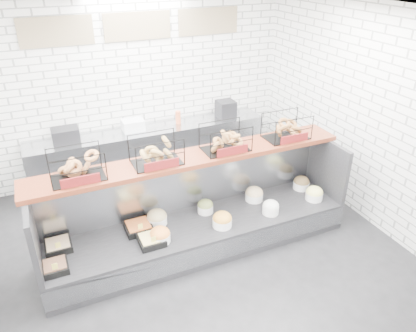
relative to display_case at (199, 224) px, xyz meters
name	(u,v)px	position (x,y,z in m)	size (l,w,h in m)	color
ground	(209,259)	(-0.01, -0.35, -0.33)	(5.50, 5.50, 0.00)	black
room_shell	(188,92)	(-0.01, 0.26, 1.73)	(5.02, 5.51, 3.01)	white
display_case	(199,224)	(0.00, 0.00, 0.00)	(4.00, 0.90, 1.20)	black
bagel_shelf	(192,148)	(-0.01, 0.17, 1.05)	(4.10, 0.50, 0.40)	#501E11
prep_counter	(152,152)	(-0.01, 2.08, 0.14)	(4.00, 0.60, 1.20)	#93969B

